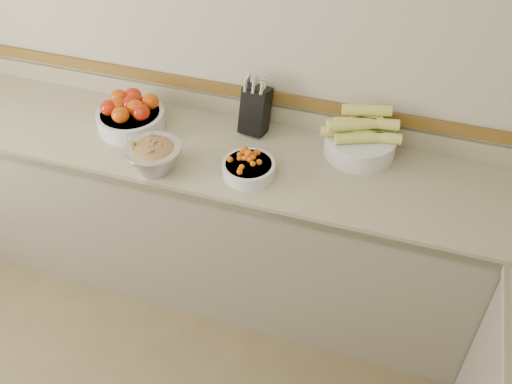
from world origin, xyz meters
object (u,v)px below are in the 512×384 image
(corn_bowl, at_px, (360,139))
(cherry_tomato_bowl, at_px, (249,167))
(rhubarb_bowl, at_px, (154,155))
(tomato_bowl, at_px, (130,114))
(knife_block, at_px, (255,109))

(corn_bowl, bearing_deg, cherry_tomato_bowl, -145.13)
(cherry_tomato_bowl, bearing_deg, rhubarb_bowl, -167.55)
(tomato_bowl, bearing_deg, cherry_tomato_bowl, -14.38)
(corn_bowl, distance_m, rhubarb_bowl, 0.95)
(cherry_tomato_bowl, bearing_deg, knife_block, 102.95)
(corn_bowl, relative_size, rhubarb_bowl, 1.43)
(cherry_tomato_bowl, distance_m, rhubarb_bowl, 0.43)
(cherry_tomato_bowl, xyz_separation_m, corn_bowl, (0.45, 0.31, 0.04))
(knife_block, height_order, cherry_tomato_bowl, knife_block)
(knife_block, bearing_deg, tomato_bowl, -164.60)
(knife_block, height_order, rhubarb_bowl, knife_block)
(corn_bowl, xyz_separation_m, rhubarb_bowl, (-0.87, -0.40, -0.01))
(cherry_tomato_bowl, bearing_deg, corn_bowl, 34.87)
(rhubarb_bowl, bearing_deg, corn_bowl, 24.99)
(knife_block, bearing_deg, corn_bowl, -2.92)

